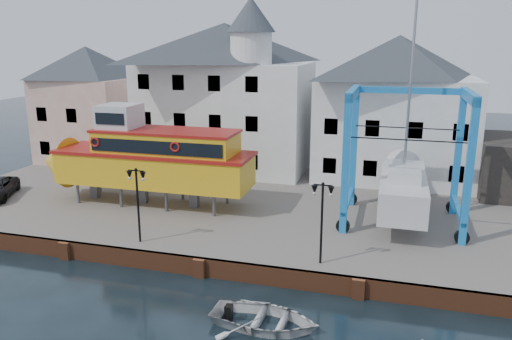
# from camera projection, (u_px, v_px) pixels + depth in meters

# --- Properties ---
(ground) EXTENTS (140.00, 140.00, 0.00)m
(ground) POSITION_uv_depth(u_px,v_px,m) (200.00, 277.00, 25.62)
(ground) COLOR black
(ground) RESTS_ON ground
(hardstanding) EXTENTS (44.00, 22.00, 1.00)m
(hardstanding) POSITION_uv_depth(u_px,v_px,m) (258.00, 203.00, 35.73)
(hardstanding) COLOR #6A655C
(hardstanding) RESTS_ON ground
(quay_wall) EXTENTS (44.00, 0.47, 1.00)m
(quay_wall) POSITION_uv_depth(u_px,v_px,m) (200.00, 267.00, 25.59)
(quay_wall) COLOR brown
(quay_wall) RESTS_ON ground
(building_pink) EXTENTS (8.00, 7.00, 10.30)m
(building_pink) POSITION_uv_depth(u_px,v_px,m) (90.00, 104.00, 45.62)
(building_pink) COLOR tan
(building_pink) RESTS_ON hardstanding
(building_white_main) EXTENTS (14.00, 8.30, 14.00)m
(building_white_main) POSITION_uv_depth(u_px,v_px,m) (226.00, 95.00, 42.20)
(building_white_main) COLOR silver
(building_white_main) RESTS_ON hardstanding
(building_white_right) EXTENTS (12.00, 8.00, 11.20)m
(building_white_right) POSITION_uv_depth(u_px,v_px,m) (395.00, 108.00, 39.25)
(building_white_right) COLOR silver
(building_white_right) RESTS_ON hardstanding
(lamp_post_left) EXTENTS (1.12, 0.32, 4.20)m
(lamp_post_left) POSITION_uv_depth(u_px,v_px,m) (137.00, 186.00, 26.75)
(lamp_post_left) COLOR black
(lamp_post_left) RESTS_ON hardstanding
(lamp_post_right) EXTENTS (1.12, 0.32, 4.20)m
(lamp_post_right) POSITION_uv_depth(u_px,v_px,m) (322.00, 202.00, 24.09)
(lamp_post_right) COLOR black
(lamp_post_right) RESTS_ON hardstanding
(tour_boat) EXTENTS (15.36, 3.82, 6.68)m
(tour_boat) POSITION_uv_depth(u_px,v_px,m) (142.00, 158.00, 33.49)
(tour_boat) COLOR #59595E
(tour_boat) RESTS_ON hardstanding
(travel_lift) EXTENTS (7.25, 10.25, 15.47)m
(travel_lift) POSITION_uv_depth(u_px,v_px,m) (403.00, 178.00, 30.73)
(travel_lift) COLOR blue
(travel_lift) RESTS_ON hardstanding
(motorboat_b) EXTENTS (4.78, 3.50, 0.97)m
(motorboat_b) POSITION_uv_depth(u_px,v_px,m) (265.00, 327.00, 21.13)
(motorboat_b) COLOR silver
(motorboat_b) RESTS_ON ground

